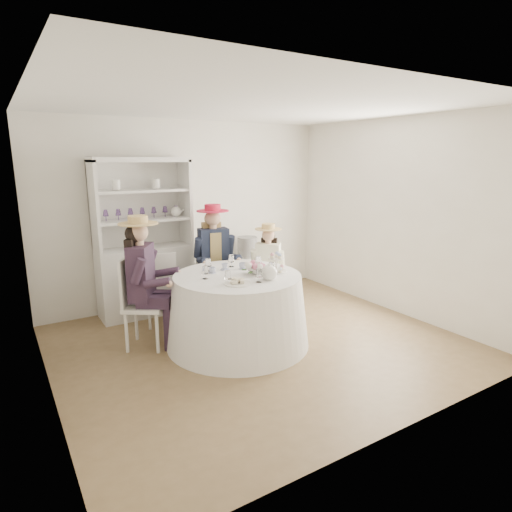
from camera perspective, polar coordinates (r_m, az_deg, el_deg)
ground at (r=5.19m, az=0.59°, el=-11.59°), size 4.50×4.50×0.00m
ceiling at (r=4.76m, az=0.67°, el=19.52°), size 4.50×4.50×0.00m
wall_back at (r=6.55m, az=-8.84°, el=5.71°), size 4.50×0.00×4.50m
wall_front at (r=3.32m, az=19.49°, el=-1.80°), size 4.50×0.00×4.50m
wall_left at (r=4.08m, az=-27.13°, el=0.14°), size 0.00×4.50×4.50m
wall_right at (r=6.28m, az=18.30°, el=4.91°), size 0.00×4.50×4.50m
tea_table at (r=5.05m, az=-2.46°, el=-7.17°), size 1.67×1.67×0.85m
hutch at (r=6.14m, az=-14.60°, el=-0.52°), size 1.33×0.60×2.17m
side_table at (r=6.87m, az=-1.13°, el=-2.64°), size 0.47×0.47×0.62m
hatbox at (r=6.76m, az=-1.15°, el=1.21°), size 0.41×0.41×0.32m
guest_left at (r=5.00m, az=-14.76°, el=-2.43°), size 0.66×0.62×1.54m
guest_mid at (r=5.91m, az=-5.61°, el=0.36°), size 0.58×0.60×1.55m
guest_right at (r=5.91m, az=1.57°, el=-1.09°), size 0.54×0.55×1.29m
spare_chair at (r=5.66m, az=-12.53°, el=-3.99°), size 0.52×0.52×1.00m
teacup_a at (r=5.00m, az=-5.84°, el=-1.95°), size 0.10×0.10×0.06m
teacup_b at (r=5.14m, az=-4.20°, el=-1.46°), size 0.08×0.08×0.07m
teacup_c at (r=5.17m, az=-1.82°, el=-1.37°), size 0.11×0.11×0.07m
flower_bowl at (r=4.96m, az=-0.03°, el=-2.04°), size 0.24×0.24×0.05m
flower_arrangement at (r=4.91m, az=-0.18°, el=-1.34°), size 0.21×0.21×0.08m
table_teapot at (r=4.70m, az=1.78°, el=-2.22°), size 0.25×0.18×0.19m
sandwich_plate at (r=4.56m, az=-2.46°, el=-3.55°), size 0.29×0.29×0.06m
cupcake_stand at (r=5.02m, az=2.71°, el=-1.21°), size 0.24×0.24×0.23m
stemware_set at (r=4.90m, az=-2.51°, el=-1.67°), size 0.83×0.84×0.15m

